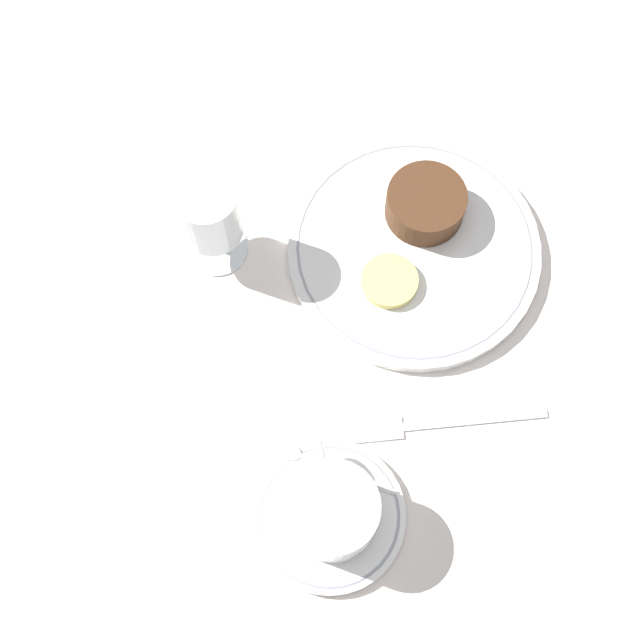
{
  "coord_description": "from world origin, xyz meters",
  "views": [
    {
      "loc": [
        -0.35,
        0.12,
        0.83
      ],
      "look_at": [
        -0.07,
        0.06,
        0.04
      ],
      "focal_mm": 50.0,
      "sensor_mm": 36.0,
      "label": 1
    }
  ],
  "objects_px": {
    "coffee_cup": "(333,511)",
    "dessert_cake": "(426,204)",
    "wine_glass": "(210,216)",
    "fork": "(426,425)",
    "dinner_plate": "(414,251)"
  },
  "relations": [
    {
      "from": "coffee_cup",
      "to": "dessert_cake",
      "type": "height_order",
      "value": "coffee_cup"
    },
    {
      "from": "wine_glass",
      "to": "fork",
      "type": "relative_size",
      "value": 0.62
    },
    {
      "from": "wine_glass",
      "to": "fork",
      "type": "distance_m",
      "value": 0.28
    },
    {
      "from": "dinner_plate",
      "to": "wine_glass",
      "type": "xyz_separation_m",
      "value": [
        0.05,
        0.19,
        0.07
      ]
    },
    {
      "from": "dinner_plate",
      "to": "wine_glass",
      "type": "bearing_deg",
      "value": 75.94
    },
    {
      "from": "coffee_cup",
      "to": "fork",
      "type": "bearing_deg",
      "value": -58.28
    },
    {
      "from": "dinner_plate",
      "to": "fork",
      "type": "relative_size",
      "value": 1.35
    },
    {
      "from": "dinner_plate",
      "to": "dessert_cake",
      "type": "bearing_deg",
      "value": -26.54
    },
    {
      "from": "dessert_cake",
      "to": "wine_glass",
      "type": "bearing_deg",
      "value": 87.23
    },
    {
      "from": "coffee_cup",
      "to": "dinner_plate",
      "type": "bearing_deg",
      "value": -29.98
    },
    {
      "from": "dinner_plate",
      "to": "wine_glass",
      "type": "relative_size",
      "value": 2.19
    },
    {
      "from": "dinner_plate",
      "to": "wine_glass",
      "type": "height_order",
      "value": "wine_glass"
    },
    {
      "from": "dinner_plate",
      "to": "fork",
      "type": "xyz_separation_m",
      "value": [
        -0.18,
        0.03,
        -0.01
      ]
    },
    {
      "from": "fork",
      "to": "dessert_cake",
      "type": "xyz_separation_m",
      "value": [
        0.21,
        -0.05,
        0.03
      ]
    },
    {
      "from": "dinner_plate",
      "to": "fork",
      "type": "height_order",
      "value": "dinner_plate"
    }
  ]
}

